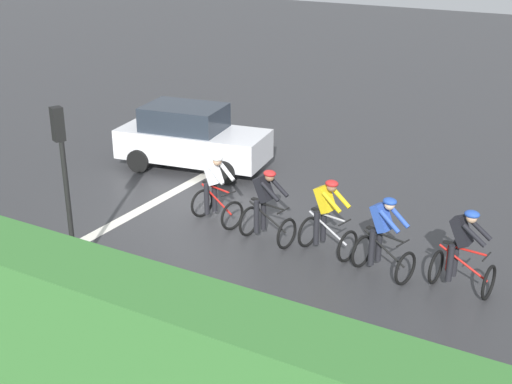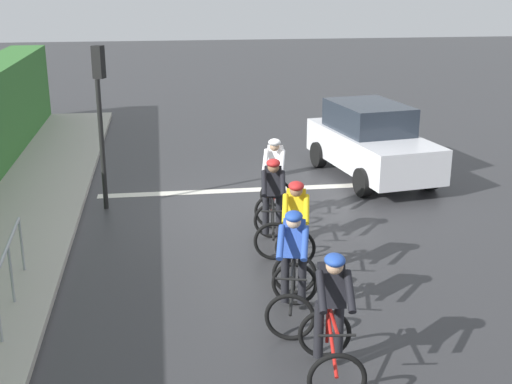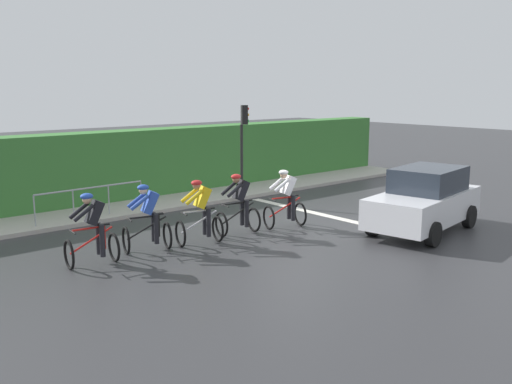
{
  "view_description": "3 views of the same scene",
  "coord_description": "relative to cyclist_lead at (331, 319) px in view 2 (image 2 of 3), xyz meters",
  "views": [
    {
      "loc": [
        12.04,
        8.67,
        6.64
      ],
      "look_at": [
        -0.22,
        1.55,
        0.93
      ],
      "focal_mm": 48.82,
      "sensor_mm": 36.0,
      "label": 1
    },
    {
      "loc": [
        2.03,
        13.04,
        4.61
      ],
      "look_at": [
        0.37,
        1.43,
        0.87
      ],
      "focal_mm": 47.25,
      "sensor_mm": 36.0,
      "label": 2
    },
    {
      "loc": [
        -11.4,
        11.31,
        3.96
      ],
      "look_at": [
        -0.13,
        1.66,
        1.16
      ],
      "focal_mm": 39.45,
      "sensor_mm": 36.0,
      "label": 3
    }
  ],
  "objects": [
    {
      "name": "ground_plane",
      "position": [
        -0.16,
        -6.19,
        -0.8
      ],
      "size": [
        80.0,
        80.0,
        0.0
      ],
      "primitive_type": "plane",
      "color": "#333335"
    },
    {
      "name": "road_marking_stop_line",
      "position": [
        -0.16,
        -7.62,
        -0.79
      ],
      "size": [
        7.0,
        0.3,
        0.01
      ],
      "primitive_type": "cube",
      "color": "silver",
      "rests_on": "ground"
    },
    {
      "name": "cyclist_lead",
      "position": [
        0.0,
        0.0,
        0.0
      ],
      "size": [
        0.79,
        1.15,
        1.66
      ],
      "color": "black",
      "rests_on": "ground"
    },
    {
      "name": "cyclist_second",
      "position": [
        0.16,
        -1.49,
        0.0
      ],
      "size": [
        0.93,
        1.22,
        1.66
      ],
      "color": "black",
      "rests_on": "ground"
    },
    {
      "name": "cyclist_mid",
      "position": [
        -0.14,
        -2.82,
        0.0
      ],
      "size": [
        0.89,
        1.2,
        1.66
      ],
      "color": "black",
      "rests_on": "ground"
    },
    {
      "name": "cyclist_fourth",
      "position": [
        -0.01,
        -4.18,
        0.0
      ],
      "size": [
        0.82,
        1.16,
        1.66
      ],
      "color": "black",
      "rests_on": "ground"
    },
    {
      "name": "cyclist_trailing",
      "position": [
        -0.29,
        -5.66,
        0.0
      ],
      "size": [
        0.93,
        1.22,
        1.66
      ],
      "color": "black",
      "rests_on": "ground"
    },
    {
      "name": "car_white",
      "position": [
        -3.07,
        -8.28,
        0.08
      ],
      "size": [
        2.38,
        4.32,
        1.76
      ],
      "color": "silver",
      "rests_on": "ground"
    },
    {
      "name": "traffic_light_near_crossing",
      "position": [
        3.06,
        -6.85,
        1.43
      ],
      "size": [
        0.26,
        0.3,
        3.34
      ],
      "color": "black",
      "rests_on": "ground"
    },
    {
      "name": "pedestrian_railing_kerbside",
      "position": [
        4.07,
        -1.82,
        -0.01
      ],
      "size": [
        0.23,
        3.46,
        1.03
      ],
      "color": "#999EA3",
      "rests_on": "ground"
    }
  ]
}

